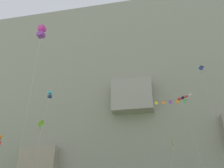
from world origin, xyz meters
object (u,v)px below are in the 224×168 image
at_px(kite_windsock_upper_left, 183,98).
at_px(kite_diamond_mid_right, 41,125).
at_px(kite_banner_upper_right, 170,105).
at_px(kite_banner_low_left, 173,147).
at_px(kite_box_near_cliff, 41,32).
at_px(kite_box_front_field, 50,95).
at_px(kite_diamond_mid_left, 203,76).

relative_size(kite_windsock_upper_left, kite_diamond_mid_right, 1.06).
height_order(kite_diamond_mid_right, kite_banner_upper_right, kite_diamond_mid_right).
bearing_deg(kite_banner_low_left, kite_windsock_upper_left, 72.98).
height_order(kite_windsock_upper_left, kite_box_near_cliff, kite_box_near_cliff).
distance_m(kite_diamond_mid_right, kite_box_front_field, 18.15).
distance_m(kite_box_near_cliff, kite_diamond_mid_left, 33.70).
distance_m(kite_box_near_cliff, kite_banner_upper_right, 26.33).
distance_m(kite_box_front_field, kite_banner_low_left, 21.10).
bearing_deg(kite_box_front_field, kite_banner_low_left, 0.39).
distance_m(kite_windsock_upper_left, kite_box_front_field, 25.66).
bearing_deg(kite_banner_low_left, kite_box_near_cliff, -151.38).
xyz_separation_m(kite_diamond_mid_left, kite_box_front_field, (-27.42, -12.91, -7.97)).
bearing_deg(kite_banner_upper_right, kite_banner_low_left, -95.86).
relative_size(kite_diamond_mid_right, kite_banner_upper_right, 1.02).
height_order(kite_banner_low_left, kite_banner_upper_right, kite_banner_upper_right).
distance_m(kite_diamond_mid_left, kite_banner_upper_right, 11.02).
distance_m(kite_windsock_upper_left, kite_diamond_mid_left, 7.08).
bearing_deg(kite_banner_upper_right, kite_diamond_mid_right, 168.08).
distance_m(kite_diamond_mid_right, kite_banner_low_left, 33.54).
bearing_deg(kite_windsock_upper_left, kite_diamond_mid_right, 173.22).
relative_size(kite_windsock_upper_left, kite_box_front_field, 1.13).
bearing_deg(kite_banner_upper_right, kite_windsock_upper_left, 41.70).
height_order(kite_windsock_upper_left, kite_diamond_mid_right, kite_windsock_upper_left).
bearing_deg(kite_box_front_field, kite_windsock_upper_left, 27.94).
xyz_separation_m(kite_banner_low_left, kite_banner_upper_right, (0.97, 9.45, 10.04)).
xyz_separation_m(kite_diamond_mid_right, kite_banner_upper_right, (28.97, -6.12, 0.10)).
distance_m(kite_diamond_mid_right, kite_banner_upper_right, 29.61).
relative_size(kite_box_near_cliff, kite_box_front_field, 1.27).
bearing_deg(kite_box_front_field, kite_banner_upper_right, 25.75).
xyz_separation_m(kite_windsock_upper_left, kite_diamond_mid_right, (-31.62, 3.76, -2.39)).
relative_size(kite_box_front_field, kite_banner_low_left, 1.79).
relative_size(kite_banner_low_left, kite_banner_upper_right, 0.53).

